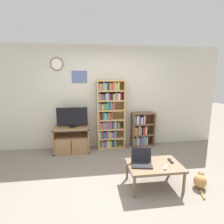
{
  "coord_description": "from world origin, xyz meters",
  "views": [
    {
      "loc": [
        -0.42,
        -2.61,
        1.8
      ],
      "look_at": [
        0.07,
        1.02,
        1.08
      ],
      "focal_mm": 28.0,
      "sensor_mm": 36.0,
      "label": 1
    }
  ],
  "objects": [
    {
      "name": "cat",
      "position": [
        1.39,
        -0.2,
        0.11
      ],
      "size": [
        0.3,
        0.45,
        0.26
      ],
      "rotation": [
        0.0,
        0.0,
        -0.69
      ],
      "color": "#B78447",
      "rests_on": "ground_plane"
    },
    {
      "name": "coffee_table",
      "position": [
        0.63,
        -0.05,
        0.35
      ],
      "size": [
        0.89,
        0.59,
        0.39
      ],
      "color": "brown",
      "rests_on": "ground_plane"
    },
    {
      "name": "remote_far_from_laptop",
      "position": [
        0.77,
        -0.19,
        0.4
      ],
      "size": [
        0.13,
        0.16,
        0.02
      ],
      "rotation": [
        0.0,
        0.0,
        5.68
      ],
      "color": "#99999E",
      "rests_on": "coffee_table"
    },
    {
      "name": "laptop",
      "position": [
        0.42,
        -0.02,
        0.45
      ],
      "size": [
        0.38,
        0.33,
        0.25
      ],
      "rotation": [
        0.0,
        0.0,
        -0.2
      ],
      "color": "#232326",
      "rests_on": "coffee_table"
    },
    {
      "name": "bookshelf_tall",
      "position": [
        0.1,
        1.72,
        0.88
      ],
      "size": [
        0.71,
        0.29,
        1.75
      ],
      "color": "tan",
      "rests_on": "ground_plane"
    },
    {
      "name": "television",
      "position": [
        -0.82,
        1.58,
        0.87
      ],
      "size": [
        0.73,
        0.18,
        0.48
      ],
      "color": "black",
      "rests_on": "tv_stand"
    },
    {
      "name": "wall_back",
      "position": [
        -0.01,
        1.89,
        1.31
      ],
      "size": [
        6.11,
        0.09,
        2.6
      ],
      "color": "beige",
      "rests_on": "ground_plane"
    },
    {
      "name": "ground_plane",
      "position": [
        0.0,
        0.0,
        0.0
      ],
      "size": [
        18.0,
        18.0,
        0.0
      ],
      "primitive_type": "plane",
      "color": "gray"
    },
    {
      "name": "tv_stand",
      "position": [
        -0.85,
        1.57,
        0.32
      ],
      "size": [
        0.85,
        0.5,
        0.62
      ],
      "color": "#9E754C",
      "rests_on": "ground_plane"
    },
    {
      "name": "remote_near_laptop",
      "position": [
        0.95,
        0.01,
        0.4
      ],
      "size": [
        0.06,
        0.16,
        0.02
      ],
      "rotation": [
        0.0,
        0.0,
        3.06
      ],
      "color": "black",
      "rests_on": "coffee_table"
    },
    {
      "name": "bookshelf_short",
      "position": [
        0.95,
        1.73,
        0.44
      ],
      "size": [
        0.61,
        0.26,
        0.91
      ],
      "color": "brown",
      "rests_on": "ground_plane"
    }
  ]
}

